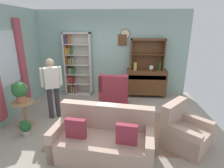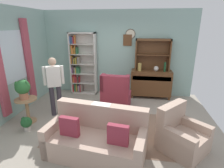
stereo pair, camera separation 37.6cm
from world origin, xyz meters
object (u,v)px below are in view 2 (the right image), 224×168
potted_plant_small (26,123)px  person_reading (54,83)px  armchair_floral (181,136)px  vase_tall (140,67)px  sideboard_hutch (153,50)px  potted_plant_large (23,88)px  couch_floral (97,139)px  plant_stand (27,108)px  bookshelf (81,65)px  sideboard (151,83)px  vase_round (156,69)px  wingback_chair (116,96)px  bottle_wine (165,67)px  coffee_table (116,118)px  book_stack (111,111)px

potted_plant_small → person_reading: 1.17m
armchair_floral → vase_tall: bearing=108.1°
sideboard_hutch → vase_tall: sideboard_hutch is taller
potted_plant_large → couch_floral: bearing=-23.8°
plant_stand → bookshelf: bearing=72.1°
sideboard → plant_stand: sideboard is taller
potted_plant_small → vase_round: bearing=39.0°
wingback_chair → potted_plant_small: 2.39m
bookshelf → wingback_chair: size_ratio=2.00×
armchair_floral → plant_stand: armchair_floral is taller
sideboard → wingback_chair: wingback_chair is taller
vase_round → potted_plant_large: potted_plant_large is taller
person_reading → potted_plant_large: bearing=-139.8°
vase_round → couch_floral: vase_round is taller
couch_floral → person_reading: bearing=136.4°
bookshelf → bottle_wine: bearing=-3.5°
armchair_floral → bookshelf: bearing=136.1°
wingback_chair → vase_tall: bearing=56.3°
bottle_wine → potted_plant_large: (-3.51, -2.05, -0.17)m
vase_tall → coffee_table: bearing=-102.5°
vase_round → bottle_wine: size_ratio=0.56×
vase_round → coffee_table: (-1.00, -2.17, -0.65)m
plant_stand → coffee_table: bearing=-2.9°
bottle_wine → armchair_floral: 2.69m
bookshelf → wingback_chair: bearing=-39.4°
sideboard → couch_floral: 3.23m
wingback_chair → couch_floral: bearing=-92.7°
book_stack → vase_round: bearing=62.0°
vase_round → book_stack: size_ratio=0.90×
wingback_chair → book_stack: bearing=-88.1°
potted_plant_large → sideboard_hutch: bearing=35.7°
bookshelf → bottle_wine: size_ratio=6.96×
potted_plant_large → coffee_table: (2.26, -0.10, -0.55)m
potted_plant_large → person_reading: 0.74m
vase_round → sideboard_hutch: bearing=126.5°
bottle_wine → book_stack: bearing=-123.5°
potted_plant_large → potted_plant_small: 0.83m
plant_stand → coffee_table: (2.24, -0.11, -0.03)m
armchair_floral → vase_round: bearing=97.1°
book_stack → sideboard: bearing=65.5°
potted_plant_small → coffee_table: 2.05m
bottle_wine → couch_floral: bearing=-117.3°
bottle_wine → potted_plant_large: size_ratio=0.63×
vase_tall → sideboard_hutch: bearing=25.9°
couch_floral → coffee_table: size_ratio=2.38×
couch_floral → vase_tall: bearing=76.0°
potted_plant_large → vase_tall: bearing=36.9°
vase_tall → vase_round: (0.52, 0.01, -0.04)m
sideboard_hutch → potted_plant_large: 3.90m
sideboard → bookshelf: bearing=178.0°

